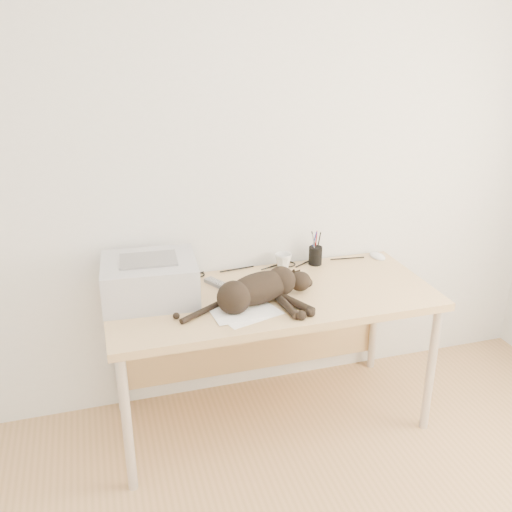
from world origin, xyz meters
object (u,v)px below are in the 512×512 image
object	(u,v)px
mug	(283,261)
mouse	(378,254)
pen_cup	(315,255)
printer	(150,280)
cat	(257,291)
desk	(266,310)

from	to	relation	value
mug	mouse	bearing A→B (deg)	-0.33
mug	pen_cup	size ratio (longest dim) A/B	0.48
printer	mouse	xyz separation A→B (m)	(1.29, 0.17, -0.08)
cat	mug	bearing A→B (deg)	37.68
printer	mouse	distance (m)	1.30
desk	mug	world-z (taller)	mug
printer	pen_cup	bearing A→B (deg)	10.73
mug	cat	bearing A→B (deg)	-124.90
cat	pen_cup	bearing A→B (deg)	22.65
mouse	desk	bearing A→B (deg)	-173.56
printer	mouse	bearing A→B (deg)	7.36
pen_cup	cat	bearing A→B (deg)	-139.93
printer	mug	world-z (taller)	printer
mouse	printer	bearing A→B (deg)	178.97
cat	mouse	distance (m)	0.90
desk	printer	size ratio (longest dim) A/B	3.46
printer	pen_cup	size ratio (longest dim) A/B	2.46
cat	mouse	xyz separation A→B (m)	(0.82, 0.37, -0.05)
cat	mug	size ratio (longest dim) A/B	7.82
desk	mug	bearing A→B (deg)	50.98
desk	cat	bearing A→B (deg)	-119.90
desk	printer	xyz separation A→B (m)	(-0.57, 0.02, 0.23)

